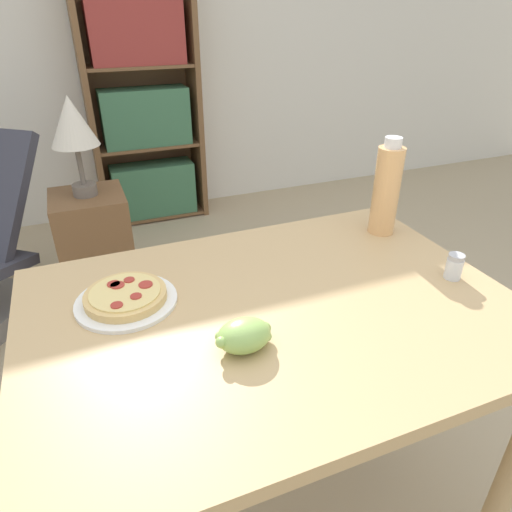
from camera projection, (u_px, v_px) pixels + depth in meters
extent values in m
cube|color=silver|center=(107.00, 20.00, 2.88)|extent=(8.00, 0.05, 2.60)
cube|color=tan|center=(274.00, 313.00, 1.08)|extent=(1.15, 0.82, 0.03)
cylinder|color=tan|center=(70.00, 390.00, 1.38)|extent=(0.06, 0.06, 0.74)
cylinder|color=tan|center=(359.00, 314.00, 1.72)|extent=(0.06, 0.06, 0.74)
cylinder|color=white|center=(127.00, 301.00, 1.08)|extent=(0.24, 0.24, 0.01)
cylinder|color=#DBB26B|center=(126.00, 296.00, 1.07)|extent=(0.19, 0.19, 0.02)
cylinder|color=#EACC7A|center=(125.00, 292.00, 1.07)|extent=(0.16, 0.16, 0.00)
cylinder|color=#A83328|center=(136.00, 296.00, 1.05)|extent=(0.03, 0.03, 0.00)
cylinder|color=#A83328|center=(146.00, 284.00, 1.09)|extent=(0.03, 0.03, 0.00)
cylinder|color=#A83328|center=(117.00, 305.00, 1.02)|extent=(0.03, 0.03, 0.00)
cylinder|color=#A83328|center=(129.00, 280.00, 1.11)|extent=(0.03, 0.03, 0.00)
cylinder|color=#A83328|center=(117.00, 285.00, 1.09)|extent=(0.03, 0.03, 0.00)
cylinder|color=#A83328|center=(114.00, 284.00, 1.09)|extent=(0.03, 0.03, 0.00)
ellipsoid|color=#93BC5B|center=(244.00, 335.00, 0.93)|extent=(0.11, 0.09, 0.07)
sphere|color=#93BC5B|center=(243.00, 330.00, 0.96)|extent=(0.02, 0.02, 0.02)
sphere|color=#93BC5B|center=(266.00, 336.00, 0.95)|extent=(0.02, 0.02, 0.02)
sphere|color=#93BC5B|center=(250.00, 338.00, 0.92)|extent=(0.02, 0.02, 0.02)
sphere|color=#93BC5B|center=(239.00, 333.00, 0.91)|extent=(0.03, 0.03, 0.03)
sphere|color=#93BC5B|center=(221.00, 342.00, 0.90)|extent=(0.02, 0.02, 0.02)
sphere|color=#93BC5B|center=(220.00, 337.00, 0.92)|extent=(0.02, 0.02, 0.02)
sphere|color=#93BC5B|center=(265.00, 328.00, 0.96)|extent=(0.03, 0.03, 0.03)
cylinder|color=#EFB270|center=(386.00, 191.00, 1.36)|extent=(0.08, 0.08, 0.26)
cylinder|color=white|center=(393.00, 142.00, 1.29)|extent=(0.05, 0.05, 0.03)
cylinder|color=white|center=(454.00, 269.00, 1.17)|extent=(0.04, 0.04, 0.05)
cylinder|color=#B7B7BC|center=(457.00, 257.00, 1.15)|extent=(0.04, 0.04, 0.01)
cube|color=brown|center=(89.00, 111.00, 2.93)|extent=(0.04, 0.30, 1.57)
cube|color=brown|center=(195.00, 103.00, 3.15)|extent=(0.04, 0.30, 1.57)
cube|color=brown|center=(140.00, 103.00, 3.16)|extent=(0.73, 0.01, 1.57)
cube|color=brown|center=(156.00, 212.00, 3.41)|extent=(0.66, 0.28, 0.02)
cube|color=#3D704C|center=(154.00, 189.00, 3.30)|extent=(0.57, 0.21, 0.37)
cube|color=brown|center=(148.00, 145.00, 3.17)|extent=(0.66, 0.28, 0.02)
cube|color=#3D704C|center=(145.00, 117.00, 3.05)|extent=(0.57, 0.21, 0.37)
cube|color=brown|center=(139.00, 66.00, 2.92)|extent=(0.66, 0.28, 0.02)
cube|color=#99332D|center=(136.00, 32.00, 2.80)|extent=(0.57, 0.21, 0.37)
cube|color=brown|center=(97.00, 251.00, 2.29)|extent=(0.34, 0.34, 0.61)
cylinder|color=#665B51|center=(85.00, 189.00, 2.13)|extent=(0.11, 0.11, 0.05)
cylinder|color=#665B51|center=(80.00, 165.00, 2.07)|extent=(0.02, 0.02, 0.18)
cone|color=beige|center=(72.00, 121.00, 1.98)|extent=(0.21, 0.21, 0.22)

